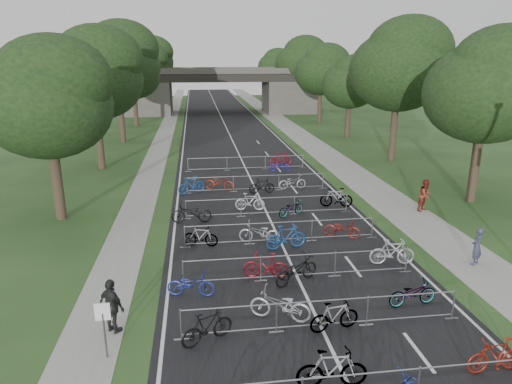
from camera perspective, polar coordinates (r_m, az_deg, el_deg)
The scene contains 53 objects.
road at distance 59.96m, azimuth -3.82°, elevation 8.19°, with size 11.00×140.00×0.01m, color black.
sidewalk_right at distance 61.01m, azimuth 3.78°, elevation 8.34°, with size 3.00×140.00×0.01m, color gray.
sidewalk_left at distance 59.94m, azimuth -11.06°, elevation 7.93°, with size 2.00×140.00×0.01m, color gray.
lane_markings at distance 59.96m, azimuth -3.82°, elevation 8.19°, with size 0.12×140.00×0.00m, color silver.
overpass_bridge at distance 74.48m, azimuth -4.68°, elevation 12.53°, with size 31.00×8.00×7.05m.
park_sign at distance 14.56m, azimuth -18.55°, elevation -14.97°, with size 0.45×0.06×1.83m.
tree_left_0 at distance 26.31m, azimuth -24.51°, elevation 10.33°, with size 6.72×6.72×10.25m.
tree_right_0 at distance 30.40m, azimuth 27.05°, elevation 11.49°, with size 7.17×7.17×10.93m.
tree_left_1 at distance 37.90m, azimuth -19.54°, elevation 13.56°, with size 7.56×7.56×11.53m.
tree_right_1 at distance 40.85m, azimuth 17.62°, elevation 14.72°, with size 8.18×8.18×12.47m.
tree_left_2 at distance 49.70m, azimuth -16.86°, elevation 15.22°, with size 8.40×8.40×12.81m.
tree_right_2 at distance 52.07m, azimuth 11.81°, elevation 13.20°, with size 6.16×6.16×9.39m.
tree_left_3 at distance 61.62m, azimuth -15.02°, elevation 13.97°, with size 6.72×6.72×10.25m.
tree_right_3 at distance 63.48m, azimuth 8.23°, elevation 14.80°, with size 7.17×7.17×10.93m.
tree_left_4 at distance 73.52m, azimuth -13.92°, elevation 15.01°, with size 7.56×7.56×11.53m.
tree_right_4 at distance 75.09m, azimuth 5.72°, elevation 15.87°, with size 8.18×8.18×12.47m.
tree_left_5 at distance 85.46m, azimuth -13.12°, elevation 15.76°, with size 8.40×8.40×12.81m.
tree_right_5 at distance 86.86m, azimuth 3.83°, elevation 14.71°, with size 6.16×6.16×9.39m.
tree_left_6 at distance 97.44m, azimuth -12.42°, elevation 14.89°, with size 6.72×6.72×10.25m.
tree_right_6 at distance 98.63m, azimuth 2.43°, elevation 15.51°, with size 7.17×7.17×10.93m.
barrier_row_1 at distance 15.66m, azimuth 8.31°, elevation -14.90°, with size 9.70×0.08×1.10m.
barrier_row_2 at distance 18.72m, azimuth 5.31°, elevation -9.26°, with size 9.70×0.08×1.10m.
barrier_row_3 at distance 22.12m, azimuth 3.14°, elevation -5.03°, with size 9.70×0.08×1.10m.
barrier_row_4 at distance 25.83m, azimuth 1.51°, elevation -1.80°, with size 9.70×0.08×1.10m.
barrier_row_5 at distance 30.56m, azimuth 0.03°, elevation 1.12°, with size 9.70×0.08×1.10m.
barrier_row_6 at distance 36.34m, azimuth -1.23°, elevation 3.62°, with size 9.70×0.08×1.10m.
bike_1 at distance 13.34m, azimuth 9.48°, elevation -21.01°, with size 0.55×1.96×1.18m, color #919498.
bike_3 at distance 15.32m, azimuth 27.83°, elevation -17.65°, with size 0.51×1.81×1.09m, color maroon.
bike_4 at distance 14.96m, azimuth -6.13°, elevation -16.46°, with size 0.51×1.81×1.09m, color black.
bike_5 at distance 15.99m, azimuth 3.03°, elevation -13.95°, with size 0.75×2.14×1.12m, color #A2A4AA.
bike_6 at distance 15.65m, azimuth 9.78°, elevation -15.08°, with size 0.49×1.75×1.05m, color #919498.
bike_7 at distance 17.76m, azimuth 18.97°, elevation -11.87°, with size 0.65×1.85×0.97m, color #919498.
bike_8 at distance 17.62m, azimuth -8.14°, elevation -11.36°, with size 0.63×1.80×0.95m, color #1C2B9A.
bike_9 at distance 18.69m, azimuth 1.21°, elevation -9.19°, with size 0.52×1.86×1.12m, color maroon.
bike_10 at distance 18.41m, azimuth 5.04°, elevation -9.69°, with size 0.73×2.10×1.10m, color black.
bike_11 at distance 20.66m, azimuth 16.65°, elevation -7.22°, with size 0.55×1.96×1.18m, color #ACADB4.
bike_12 at distance 21.86m, azimuth -6.93°, elevation -5.52°, with size 0.48×1.68×1.01m, color #919498.
bike_13 at distance 22.06m, azimuth 0.43°, elevation -5.12°, with size 0.70×2.00×1.05m, color #A5A5AD.
bike_14 at distance 21.42m, azimuth 3.78°, elevation -5.65°, with size 0.56×1.98×1.19m, color #1A4B92.
bike_15 at distance 23.15m, azimuth 10.71°, elevation -4.51°, with size 0.62×1.79×0.94m, color maroon.
bike_16 at distance 24.91m, azimuth -8.08°, elevation -2.61°, with size 0.76×2.17×1.14m, color black.
bike_17 at distance 26.68m, azimuth -0.77°, elevation -1.24°, with size 0.49×1.74×1.05m, color #BABBC2.
bike_18 at distance 25.83m, azimuth 4.40°, elevation -2.04°, with size 0.61×1.75×0.92m, color #919498.
bike_19 at distance 27.69m, azimuth 10.01°, elevation -0.70°, with size 0.55×1.95×1.17m, color #919498.
bike_20 at distance 30.23m, azimuth -8.05°, elevation 0.84°, with size 0.54×1.92×1.15m, color navy.
bike_21 at distance 30.87m, azimuth -4.60°, elevation 1.18°, with size 0.69×1.98×1.04m, color maroon.
bike_22 at distance 29.99m, azimuth 0.73°, elevation 0.76°, with size 0.48×1.71×1.03m, color black.
bike_23 at distance 31.13m, azimuth 4.57°, elevation 1.27°, with size 0.66×1.90×1.00m, color #9D9FA4.
bike_26 at distance 35.89m, azimuth 3.03°, elevation 3.26°, with size 0.58×1.67×0.88m, color #1E1C9A.
bike_27 at distance 37.63m, azimuth 3.13°, elevation 4.13°, with size 0.56×1.99×1.20m, color maroon.
pedestrian_a at distance 21.91m, azimuth 25.88°, elevation -6.15°, with size 0.61×0.40×1.68m, color #31344A.
pedestrian_b at distance 28.25m, azimuth 20.41°, elevation -0.41°, with size 0.91×0.71×1.88m, color maroon.
pedestrian_c at distance 15.86m, azimuth -17.55°, elevation -13.48°, with size 1.10×0.46×1.87m, color black.
Camera 1 is at (-3.91, -9.20, 8.67)m, focal length 32.00 mm.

